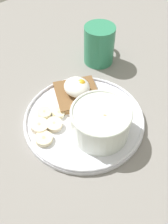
% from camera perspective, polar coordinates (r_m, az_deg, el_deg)
% --- Properties ---
extents(ground_plane, '(1.20, 1.20, 0.02)m').
position_cam_1_polar(ground_plane, '(0.54, 0.00, -2.76)').
color(ground_plane, gray).
rests_on(ground_plane, ground).
extents(plate, '(0.25, 0.25, 0.02)m').
position_cam_1_polar(plate, '(0.53, 0.00, -1.56)').
color(plate, white).
rests_on(plate, ground_plane).
extents(oatmeal_bowl, '(0.12, 0.12, 0.06)m').
position_cam_1_polar(oatmeal_bowl, '(0.48, 4.07, -2.01)').
color(oatmeal_bowl, white).
rests_on(oatmeal_bowl, plate).
extents(toast_slice, '(0.13, 0.13, 0.01)m').
position_cam_1_polar(toast_slice, '(0.56, -1.60, 4.09)').
color(toast_slice, brown).
rests_on(toast_slice, plate).
extents(poached_egg, '(0.06, 0.05, 0.03)m').
position_cam_1_polar(poached_egg, '(0.55, -1.57, 5.81)').
color(poached_egg, white).
rests_on(poached_egg, toast_slice).
extents(banana_slice_front, '(0.04, 0.04, 0.02)m').
position_cam_1_polar(banana_slice_front, '(0.51, -6.82, -2.88)').
color(banana_slice_front, beige).
rests_on(banana_slice_front, plate).
extents(banana_slice_left, '(0.03, 0.03, 0.01)m').
position_cam_1_polar(banana_slice_left, '(0.53, -9.01, -0.24)').
color(banana_slice_left, beige).
rests_on(banana_slice_left, plate).
extents(banana_slice_back, '(0.05, 0.05, 0.01)m').
position_cam_1_polar(banana_slice_back, '(0.49, -9.15, -6.07)').
color(banana_slice_back, beige).
rests_on(banana_slice_back, plate).
extents(banana_slice_right, '(0.05, 0.05, 0.02)m').
position_cam_1_polar(banana_slice_right, '(0.51, -10.15, -3.13)').
color(banana_slice_right, '#F9E5C7').
rests_on(banana_slice_right, plate).
extents(banana_slice_inner, '(0.04, 0.04, 0.01)m').
position_cam_1_polar(banana_slice_inner, '(0.53, -5.85, -0.32)').
color(banana_slice_inner, '#F4EABF').
rests_on(banana_slice_inner, plate).
extents(coffee_mug, '(0.09, 0.10, 0.10)m').
position_cam_1_polar(coffee_mug, '(0.66, 3.51, 15.29)').
color(coffee_mug, '#318860').
rests_on(coffee_mug, ground_plane).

